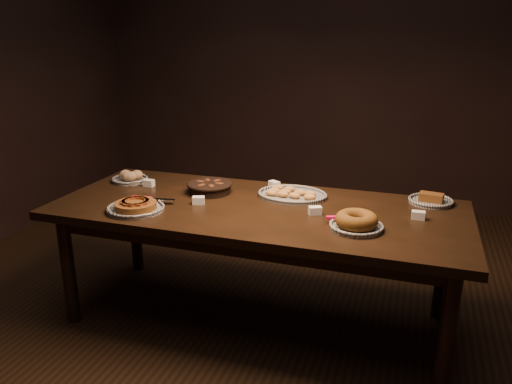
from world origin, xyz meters
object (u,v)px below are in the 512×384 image
(apple_tart_plate, at_px, (136,207))
(bundt_cake_plate, at_px, (356,222))
(buffet_table, at_px, (257,218))
(madeleine_platter, at_px, (291,194))

(apple_tart_plate, distance_m, bundt_cake_plate, 1.24)
(buffet_table, bearing_deg, apple_tart_plate, -155.60)
(apple_tart_plate, distance_m, madeleine_platter, 0.94)
(buffet_table, distance_m, bundt_cake_plate, 0.63)
(madeleine_platter, distance_m, bundt_cake_plate, 0.61)
(bundt_cake_plate, bearing_deg, buffet_table, 157.05)
(buffet_table, xyz_separation_m, apple_tart_plate, (-0.63, -0.29, 0.10))
(madeleine_platter, bearing_deg, apple_tart_plate, -140.77)
(apple_tart_plate, bearing_deg, bundt_cake_plate, -11.40)
(madeleine_platter, relative_size, bundt_cake_plate, 1.39)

